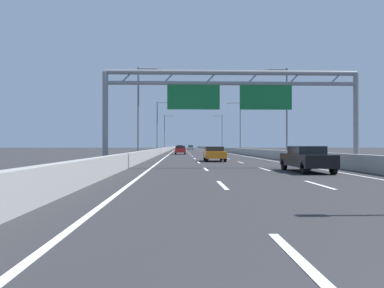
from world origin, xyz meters
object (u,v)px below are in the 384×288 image
streetlamp_right_far (239,124)px  silver_car (191,147)px  blue_car (181,147)px  orange_car (214,154)px  sign_gantry (231,94)px  streetlamp_right_mid (285,108)px  red_car (180,150)px  streetlamp_right_distant (221,131)px  yellow_car (180,147)px  streetlamp_left_distant (165,131)px  streetlamp_left_mid (141,107)px  streetlamp_left_far (158,124)px  black_car (307,158)px

streetlamp_right_far → silver_car: (-7.54, 57.02, -4.65)m
blue_car → orange_car: bearing=-88.2°
sign_gantry → silver_car: 101.42m
sign_gantry → silver_car: (-0.04, 101.34, -4.08)m
streetlamp_right_mid → red_car: 25.33m
streetlamp_right_distant → yellow_car: bearing=118.3°
streetlamp_right_far → streetlamp_left_distant: size_ratio=1.00×
streetlamp_right_distant → orange_car: bearing=-96.8°
streetlamp_left_mid → streetlamp_right_mid: (14.93, 0.00, 0.00)m
red_car → streetlamp_right_distant: bearing=74.0°
yellow_car → silver_car: bearing=58.3°
streetlamp_left_far → streetlamp_right_mid: bearing=-63.7°
blue_car → streetlamp_right_distant: bearing=-73.6°
streetlamp_left_far → sign_gantry: bearing=-80.5°
red_car → streetlamp_left_distant: bearing=96.1°
streetlamp_left_far → orange_car: (7.23, -34.39, -4.69)m
streetlamp_right_far → black_car: (-3.85, -48.04, -4.65)m
streetlamp_left_far → blue_car: streetlamp_left_far is taller
streetlamp_left_far → red_car: bearing=-62.6°
streetlamp_right_distant → black_car: (-3.85, -78.21, -4.65)m
streetlamp_right_distant → blue_car: 38.71m
streetlamp_right_distant → yellow_car: streetlamp_right_distant is taller
black_car → streetlamp_right_mid: bearing=77.8°
streetlamp_left_distant → sign_gantry: bearing=-84.3°
black_car → streetlamp_right_far: bearing=85.4°
sign_gantry → streetlamp_left_mid: size_ratio=1.76×
streetlamp_right_mid → sign_gantry: bearing=-117.9°
streetlamp_right_mid → streetlamp_left_far: same height
streetlamp_right_mid → yellow_car: (-11.23, 81.21, -4.63)m
red_car → streetlamp_left_mid: bearing=-100.2°
streetlamp_left_distant → silver_car: 28.23m
streetlamp_left_far → streetlamp_right_far: size_ratio=1.00×
streetlamp_left_far → streetlamp_right_far: same height
streetlamp_left_far → red_car: size_ratio=2.25×
sign_gantry → yellow_car: sign_gantry is taller
sign_gantry → orange_car: sign_gantry is taller
black_car → streetlamp_left_mid: bearing=121.8°
streetlamp_left_mid → orange_car: (7.23, -4.22, -4.69)m
streetlamp_left_far → red_car: (4.04, -7.78, -4.67)m
sign_gantry → blue_car: bearing=91.7°
streetlamp_left_mid → yellow_car: size_ratio=2.16×
orange_car → red_car: red_car is taller
streetlamp_right_distant → orange_car: streetlamp_right_distant is taller
streetlamp_right_mid → streetlamp_right_far: bearing=90.0°
streetlamp_left_mid → blue_car: 97.39m
streetlamp_right_mid → streetlamp_right_far: size_ratio=1.00×
silver_car → streetlamp_right_distant: bearing=-74.3°
streetlamp_right_distant → orange_car: 65.19m
silver_car → blue_car: size_ratio=1.06×
sign_gantry → streetlamp_left_far: bearing=99.5°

